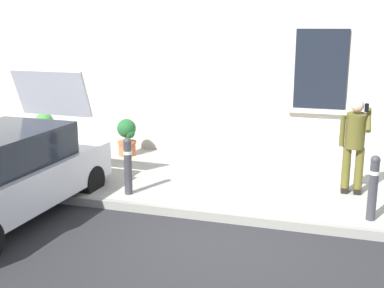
# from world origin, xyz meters

# --- Properties ---
(ground_plane) EXTENTS (80.00, 80.00, 0.00)m
(ground_plane) POSITION_xyz_m (0.00, 0.00, 0.00)
(ground_plane) COLOR #232326
(sidewalk) EXTENTS (24.00, 3.60, 0.15)m
(sidewalk) POSITION_xyz_m (0.00, 2.80, 0.07)
(sidewalk) COLOR #99968E
(sidewalk) RESTS_ON ground
(curb_edge) EXTENTS (24.00, 0.12, 0.15)m
(curb_edge) POSITION_xyz_m (0.00, 0.94, 0.07)
(curb_edge) COLOR gray
(curb_edge) RESTS_ON ground
(hatchback_car_silver) EXTENTS (1.92, 4.13, 2.34)m
(hatchback_car_silver) POSITION_xyz_m (-3.66, -0.01, 0.80)
(hatchback_car_silver) COLOR #B7B7BF
(hatchback_car_silver) RESTS_ON ground
(bollard_near_person) EXTENTS (0.15, 0.15, 1.04)m
(bollard_near_person) POSITION_xyz_m (2.07, 1.35, 0.71)
(bollard_near_person) COLOR #333338
(bollard_near_person) RESTS_ON sidewalk
(bollard_far_left) EXTENTS (0.15, 0.15, 1.04)m
(bollard_far_left) POSITION_xyz_m (-2.06, 1.35, 0.71)
(bollard_far_left) COLOR #333338
(bollard_far_left) RESTS_ON sidewalk
(person_on_phone) EXTENTS (0.51, 0.48, 1.75)m
(person_on_phone) POSITION_xyz_m (1.78, 2.54, 1.15)
(person_on_phone) COLOR #514C1E
(person_on_phone) RESTS_ON sidewalk
(planter_olive) EXTENTS (0.44, 0.44, 0.86)m
(planter_olive) POSITION_xyz_m (-5.53, 4.03, 0.61)
(planter_olive) COLOR #606B38
(planter_olive) RESTS_ON sidewalk
(planter_terracotta) EXTENTS (0.44, 0.44, 0.86)m
(planter_terracotta) POSITION_xyz_m (-3.22, 3.85, 0.61)
(planter_terracotta) COLOR #B25B38
(planter_terracotta) RESTS_ON sidewalk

